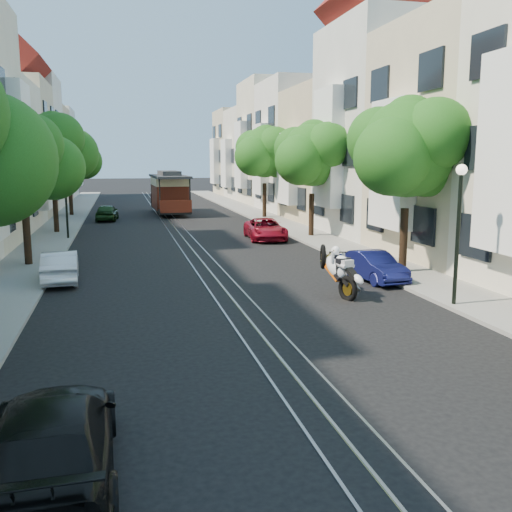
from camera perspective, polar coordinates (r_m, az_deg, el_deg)
ground at (r=39.27m, az=-8.33°, el=3.08°), size 200.00×200.00×0.00m
sidewalk_east at (r=40.53m, az=1.95°, el=3.46°), size 2.50×80.00×0.12m
sidewalk_west at (r=39.32m, az=-18.92°, el=2.76°), size 2.50×80.00×0.12m
rail_left at (r=39.23m, az=-9.13°, el=3.07°), size 0.06×80.00×0.02m
rail_slot at (r=39.27m, az=-8.33°, el=3.10°), size 0.06×80.00×0.02m
rail_right at (r=39.32m, az=-7.53°, el=3.12°), size 0.06×80.00×0.02m
lane_line at (r=39.27m, az=-8.33°, el=3.09°), size 0.08×80.00×0.01m
townhouses_east at (r=41.68m, az=8.27°, el=10.60°), size 7.75×72.00×12.00m
tree_e_b at (r=22.51m, az=15.07°, el=10.12°), size 4.93×4.08×6.68m
tree_e_c at (r=32.63m, az=5.77°, el=9.91°), size 4.84×3.99×6.52m
tree_e_d at (r=43.18m, az=0.95°, el=10.24°), size 5.01×4.16×6.85m
tree_w_b at (r=25.14m, az=-22.25°, el=8.89°), size 4.72×3.87×6.27m
tree_w_c at (r=36.06m, az=-19.64°, el=10.13°), size 5.13×4.28×7.09m
tree_w_d at (r=47.01m, az=-18.17°, el=9.39°), size 4.84×3.99×6.52m
lamp_east at (r=17.80m, az=19.64°, el=4.01°), size 0.32×0.32×4.16m
lamp_west at (r=33.05m, az=-18.52°, el=6.42°), size 0.32×0.32×4.16m
sportbike_rider at (r=18.65m, az=8.20°, el=-1.21°), size 0.84×2.17×1.70m
cable_car at (r=47.28m, az=-8.66°, el=6.47°), size 2.83×8.37×3.19m
parked_car_e_mid at (r=21.41m, az=11.66°, el=-0.99°), size 1.52×3.39×1.08m
parked_car_e_far at (r=31.73m, az=0.95°, el=2.71°), size 2.24×4.37×1.18m
parked_car_w_near at (r=8.63m, az=-19.77°, el=-17.04°), size 1.86×4.35×1.25m
parked_car_w_mid at (r=21.89m, az=-18.98°, el=-1.00°), size 1.43×3.56×1.15m
parked_car_w_far at (r=43.01m, az=-14.68°, el=4.24°), size 1.74×3.67×1.21m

